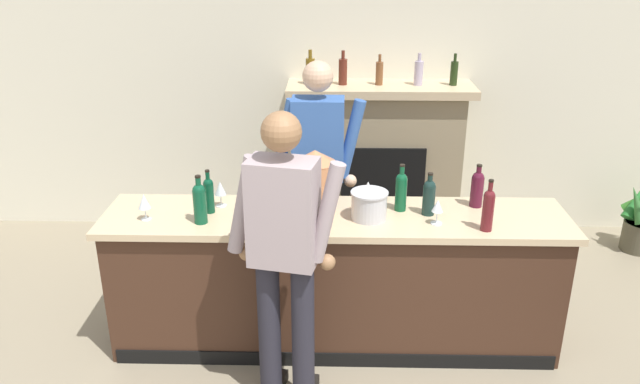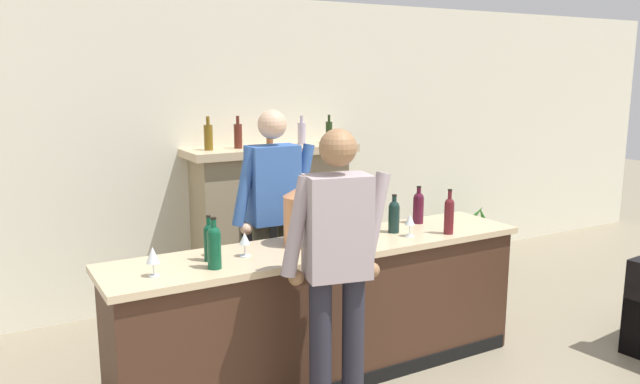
{
  "view_description": "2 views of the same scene",
  "coord_description": "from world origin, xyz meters",
  "px_view_note": "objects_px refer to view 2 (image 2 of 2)",
  "views": [
    {
      "loc": [
        0.08,
        -1.54,
        2.58
      ],
      "look_at": [
        -0.01,
        2.21,
        1.04
      ],
      "focal_mm": 35.0,
      "sensor_mm": 36.0,
      "label": 1
    },
    {
      "loc": [
        -1.93,
        -1.44,
        2.08
      ],
      "look_at": [
        0.15,
        2.22,
        1.27
      ],
      "focal_mm": 35.0,
      "sensor_mm": 36.0,
      "label": 2
    }
  ],
  "objects_px": {
    "person_bartender": "(274,220)",
    "wine_glass_front_left": "(410,221)",
    "wine_bottle_merlot_tall": "(418,206)",
    "wine_glass_mid_counter": "(340,219)",
    "person_customer": "(337,269)",
    "copper_dispenser": "(303,215)",
    "wine_bottle_rose_blush": "(209,241)",
    "wine_glass_near_bucket": "(153,256)",
    "wine_glass_back_row": "(245,240)",
    "wine_bottle_cabernet_heavy": "(214,245)",
    "potted_plant_corner": "(473,237)",
    "ice_bucket_steel": "(355,229)",
    "wine_bottle_riesling_slim": "(370,214)",
    "wine_glass_front_right": "(212,237)",
    "wine_bottle_chardonnay_pale": "(394,215)",
    "wine_bottle_burgundy_dark": "(449,214)",
    "fireplace_stone": "(272,220)"
  },
  "relations": [
    {
      "from": "ice_bucket_steel",
      "to": "wine_glass_front_right",
      "type": "distance_m",
      "value": 0.97
    },
    {
      "from": "potted_plant_corner",
      "to": "wine_glass_front_right",
      "type": "distance_m",
      "value": 3.75
    },
    {
      "from": "wine_bottle_merlot_tall",
      "to": "wine_glass_mid_counter",
      "type": "height_order",
      "value": "wine_bottle_merlot_tall"
    },
    {
      "from": "wine_bottle_rose_blush",
      "to": "wine_glass_back_row",
      "type": "height_order",
      "value": "wine_bottle_rose_blush"
    },
    {
      "from": "person_bartender",
      "to": "wine_glass_front_left",
      "type": "xyz_separation_m",
      "value": [
        0.74,
        -0.65,
        0.04
      ]
    },
    {
      "from": "wine_glass_front_right",
      "to": "wine_glass_near_bucket",
      "type": "relative_size",
      "value": 1.0
    },
    {
      "from": "potted_plant_corner",
      "to": "wine_bottle_chardonnay_pale",
      "type": "distance_m",
      "value": 2.63
    },
    {
      "from": "wine_bottle_riesling_slim",
      "to": "wine_glass_front_left",
      "type": "height_order",
      "value": "wine_bottle_riesling_slim"
    },
    {
      "from": "wine_bottle_rose_blush",
      "to": "ice_bucket_steel",
      "type": "bearing_deg",
      "value": -4.01
    },
    {
      "from": "wine_bottle_cabernet_heavy",
      "to": "wine_glass_front_right",
      "type": "xyz_separation_m",
      "value": [
        0.08,
        0.26,
        -0.02
      ]
    },
    {
      "from": "copper_dispenser",
      "to": "wine_glass_near_bucket",
      "type": "relative_size",
      "value": 2.37
    },
    {
      "from": "copper_dispenser",
      "to": "wine_bottle_rose_blush",
      "type": "xyz_separation_m",
      "value": [
        -0.67,
        -0.04,
        -0.08
      ]
    },
    {
      "from": "potted_plant_corner",
      "to": "copper_dispenser",
      "type": "height_order",
      "value": "copper_dispenser"
    },
    {
      "from": "wine_bottle_rose_blush",
      "to": "wine_glass_front_left",
      "type": "bearing_deg",
      "value": -5.68
    },
    {
      "from": "copper_dispenser",
      "to": "wine_bottle_rose_blush",
      "type": "height_order",
      "value": "copper_dispenser"
    },
    {
      "from": "wine_bottle_burgundy_dark",
      "to": "wine_bottle_cabernet_heavy",
      "type": "height_order",
      "value": "wine_bottle_burgundy_dark"
    },
    {
      "from": "copper_dispenser",
      "to": "wine_bottle_riesling_slim",
      "type": "xyz_separation_m",
      "value": [
        0.55,
        0.02,
        -0.07
      ]
    },
    {
      "from": "wine_bottle_rose_blush",
      "to": "wine_glass_back_row",
      "type": "xyz_separation_m",
      "value": [
        0.23,
        -0.02,
        -0.02
      ]
    },
    {
      "from": "wine_bottle_burgundy_dark",
      "to": "wine_glass_back_row",
      "type": "xyz_separation_m",
      "value": [
        -1.48,
        0.2,
        -0.04
      ]
    },
    {
      "from": "wine_glass_front_right",
      "to": "wine_bottle_riesling_slim",
      "type": "bearing_deg",
      "value": -1.64
    },
    {
      "from": "wine_glass_front_left",
      "to": "wine_bottle_rose_blush",
      "type": "bearing_deg",
      "value": 174.32
    },
    {
      "from": "potted_plant_corner",
      "to": "wine_bottle_riesling_slim",
      "type": "xyz_separation_m",
      "value": [
        -2.27,
        -1.31,
        0.78
      ]
    },
    {
      "from": "wine_bottle_chardonnay_pale",
      "to": "wine_bottle_burgundy_dark",
      "type": "relative_size",
      "value": 0.86
    },
    {
      "from": "wine_bottle_merlot_tall",
      "to": "wine_glass_front_right",
      "type": "distance_m",
      "value": 1.66
    },
    {
      "from": "person_bartender",
      "to": "wine_glass_front_left",
      "type": "height_order",
      "value": "person_bartender"
    },
    {
      "from": "person_customer",
      "to": "person_bartender",
      "type": "relative_size",
      "value": 0.98
    },
    {
      "from": "person_bartender",
      "to": "wine_bottle_cabernet_heavy",
      "type": "distance_m",
      "value": 0.97
    },
    {
      "from": "copper_dispenser",
      "to": "ice_bucket_steel",
      "type": "xyz_separation_m",
      "value": [
        0.34,
        -0.11,
        -0.12
      ]
    },
    {
      "from": "wine_bottle_burgundy_dark",
      "to": "wine_glass_near_bucket",
      "type": "bearing_deg",
      "value": 177.3
    },
    {
      "from": "wine_bottle_rose_blush",
      "to": "wine_glass_front_right",
      "type": "distance_m",
      "value": 0.11
    },
    {
      "from": "wine_bottle_cabernet_heavy",
      "to": "copper_dispenser",
      "type": "bearing_deg",
      "value": 15.99
    },
    {
      "from": "wine_glass_mid_counter",
      "to": "wine_bottle_chardonnay_pale",
      "type": "bearing_deg",
      "value": -18.94
    },
    {
      "from": "potted_plant_corner",
      "to": "wine_glass_front_left",
      "type": "height_order",
      "value": "wine_glass_front_left"
    },
    {
      "from": "wine_bottle_burgundy_dark",
      "to": "wine_bottle_rose_blush",
      "type": "bearing_deg",
      "value": 172.57
    },
    {
      "from": "copper_dispenser",
      "to": "ice_bucket_steel",
      "type": "relative_size",
      "value": 1.75
    },
    {
      "from": "fireplace_stone",
      "to": "person_customer",
      "type": "xyz_separation_m",
      "value": [
        -0.65,
        -2.25,
        0.27
      ]
    },
    {
      "from": "wine_bottle_riesling_slim",
      "to": "copper_dispenser",
      "type": "bearing_deg",
      "value": -177.68
    },
    {
      "from": "wine_bottle_chardonnay_pale",
      "to": "wine_glass_back_row",
      "type": "height_order",
      "value": "wine_bottle_chardonnay_pale"
    },
    {
      "from": "copper_dispenser",
      "to": "wine_glass_near_bucket",
      "type": "height_order",
      "value": "copper_dispenser"
    },
    {
      "from": "copper_dispenser",
      "to": "wine_bottle_merlot_tall",
      "type": "xyz_separation_m",
      "value": [
        1.05,
        0.1,
        -0.07
      ]
    },
    {
      "from": "person_bartender",
      "to": "wine_glass_front_right",
      "type": "height_order",
      "value": "person_bartender"
    },
    {
      "from": "person_bartender",
      "to": "wine_bottle_burgundy_dark",
      "type": "bearing_deg",
      "value": -35.47
    },
    {
      "from": "wine_bottle_rose_blush",
      "to": "wine_glass_front_right",
      "type": "bearing_deg",
      "value": 60.2
    },
    {
      "from": "wine_bottle_rose_blush",
      "to": "wine_glass_near_bucket",
      "type": "relative_size",
      "value": 1.66
    },
    {
      "from": "person_customer",
      "to": "copper_dispenser",
      "type": "height_order",
      "value": "person_customer"
    },
    {
      "from": "potted_plant_corner",
      "to": "wine_glass_mid_counter",
      "type": "height_order",
      "value": "wine_glass_mid_counter"
    },
    {
      "from": "copper_dispenser",
      "to": "wine_glass_front_left",
      "type": "relative_size",
      "value": 2.57
    },
    {
      "from": "wine_bottle_burgundy_dark",
      "to": "wine_bottle_cabernet_heavy",
      "type": "distance_m",
      "value": 1.73
    },
    {
      "from": "copper_dispenser",
      "to": "wine_bottle_burgundy_dark",
      "type": "height_order",
      "value": "copper_dispenser"
    },
    {
      "from": "potted_plant_corner",
      "to": "wine_glass_mid_counter",
      "type": "distance_m",
      "value": 2.88
    }
  ]
}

